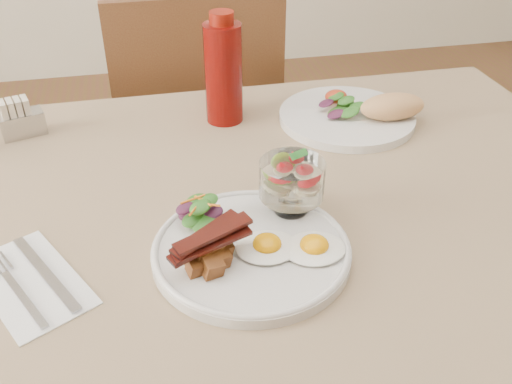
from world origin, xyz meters
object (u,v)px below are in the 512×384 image
(main_plate, at_px, (251,251))
(second_plate, at_px, (357,113))
(table, at_px, (244,241))
(ketchup_bottle, at_px, (223,72))
(sugar_caddy, at_px, (20,120))
(fruit_cup, at_px, (292,179))
(hot_sauce_bottle, at_px, (226,77))
(chair_far, at_px, (198,134))

(main_plate, relative_size, second_plate, 0.99)
(table, bearing_deg, ketchup_bottle, 86.15)
(ketchup_bottle, xyz_separation_m, sugar_caddy, (-0.39, 0.02, -0.07))
(fruit_cup, xyz_separation_m, ketchup_bottle, (-0.04, 0.35, 0.03))
(sugar_caddy, bearing_deg, second_plate, -24.20)
(fruit_cup, xyz_separation_m, second_plate, (0.22, 0.29, -0.05))
(hot_sauce_bottle, bearing_deg, table, -95.19)
(sugar_caddy, bearing_deg, ketchup_bottle, -19.51)
(chair_far, distance_m, second_plate, 0.58)
(main_plate, bearing_deg, ketchup_bottle, 85.17)
(main_plate, xyz_separation_m, hot_sauce_bottle, (0.05, 0.46, 0.07))
(second_plate, bearing_deg, fruit_cup, -127.10)
(sugar_caddy, bearing_deg, hot_sauce_bottle, -14.75)
(ketchup_bottle, bearing_deg, table, -93.85)
(hot_sauce_bottle, distance_m, sugar_caddy, 0.41)
(table, relative_size, ketchup_bottle, 6.09)
(main_plate, bearing_deg, chair_far, 88.80)
(main_plate, bearing_deg, second_plate, 50.85)
(hot_sauce_bottle, bearing_deg, fruit_cup, -85.37)
(chair_far, relative_size, second_plate, 3.30)
(chair_far, xyz_separation_m, hot_sauce_bottle, (0.03, -0.34, 0.31))
(sugar_caddy, bearing_deg, table, -56.07)
(fruit_cup, distance_m, sugar_caddy, 0.57)
(chair_far, xyz_separation_m, ketchup_bottle, (0.02, -0.38, 0.33))
(main_plate, distance_m, ketchup_bottle, 0.44)
(hot_sauce_bottle, relative_size, sugar_caddy, 1.79)
(chair_far, relative_size, ketchup_bottle, 4.26)
(fruit_cup, relative_size, ketchup_bottle, 0.45)
(chair_far, bearing_deg, second_plate, -57.91)
(table, bearing_deg, fruit_cup, -47.86)
(main_plate, distance_m, second_plate, 0.47)
(second_plate, distance_m, hot_sauce_bottle, 0.27)
(second_plate, xyz_separation_m, sugar_caddy, (-0.65, 0.09, 0.01))
(fruit_cup, relative_size, second_plate, 0.35)
(chair_far, relative_size, hot_sauce_bottle, 5.75)
(sugar_caddy, bearing_deg, chair_far, 27.04)
(second_plate, bearing_deg, sugar_caddy, 172.45)
(table, height_order, chair_far, chair_far)
(main_plate, xyz_separation_m, sugar_caddy, (-0.36, 0.45, 0.02))
(main_plate, xyz_separation_m, second_plate, (0.29, 0.36, 0.01))
(table, height_order, second_plate, second_plate)
(chair_far, distance_m, fruit_cup, 0.79)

